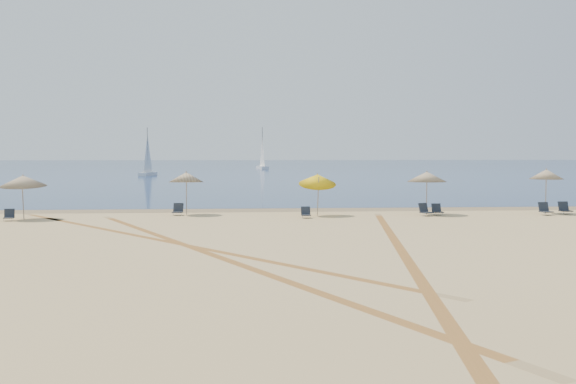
% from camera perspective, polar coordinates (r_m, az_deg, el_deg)
% --- Properties ---
extents(ground, '(160.00, 160.00, 0.00)m').
position_cam_1_polar(ground, '(15.76, 5.82, -8.84)').
color(ground, tan).
rests_on(ground, ground).
extents(ocean, '(500.00, 500.00, 0.00)m').
position_cam_1_polar(ocean, '(240.20, -3.87, 2.44)').
color(ocean, '#0C2151').
rests_on(ocean, ground).
extents(wet_sand, '(500.00, 500.00, 0.00)m').
position_cam_1_polar(wet_sand, '(39.40, -0.46, -1.56)').
color(wet_sand, olive).
rests_on(wet_sand, ground).
extents(umbrella_1, '(2.32, 2.36, 2.36)m').
position_cam_1_polar(umbrella_1, '(36.08, -22.10, 0.91)').
color(umbrella_1, gray).
rests_on(umbrella_1, ground).
extents(umbrella_2, '(1.94, 1.97, 2.42)m').
position_cam_1_polar(umbrella_2, '(36.46, -8.87, 1.28)').
color(umbrella_2, gray).
rests_on(umbrella_2, ground).
extents(umbrella_3, '(2.03, 2.10, 2.54)m').
position_cam_1_polar(umbrella_3, '(35.43, 2.59, 1.11)').
color(umbrella_3, gray).
rests_on(umbrella_3, ground).
extents(umbrella_4, '(2.18, 2.18, 2.44)m').
position_cam_1_polar(umbrella_4, '(36.89, 12.02, 1.31)').
color(umbrella_4, gray).
rests_on(umbrella_4, ground).
extents(umbrella_5, '(1.87, 1.87, 2.56)m').
position_cam_1_polar(umbrella_5, '(39.51, 21.60, 1.44)').
color(umbrella_5, gray).
rests_on(umbrella_5, ground).
extents(chair_2, '(0.60, 0.66, 0.60)m').
position_cam_1_polar(chair_2, '(35.69, -23.14, -1.90)').
color(chair_2, black).
rests_on(chair_2, ground).
extents(chair_3, '(0.60, 0.69, 0.66)m').
position_cam_1_polar(chair_3, '(36.33, -9.57, -1.55)').
color(chair_3, black).
rests_on(chair_3, ground).
extents(chair_4, '(0.50, 0.58, 0.59)m').
position_cam_1_polar(chair_4, '(34.26, 1.57, -1.84)').
color(chair_4, black).
rests_on(chair_4, ground).
extents(chair_5, '(0.80, 0.85, 0.69)m').
position_cam_1_polar(chair_5, '(36.25, 11.86, -1.56)').
color(chair_5, black).
rests_on(chair_5, ground).
extents(chair_6, '(0.56, 0.65, 0.63)m').
position_cam_1_polar(chair_6, '(36.88, 12.87, -1.54)').
color(chair_6, black).
rests_on(chair_6, ground).
extents(chair_7, '(0.66, 0.75, 0.71)m').
position_cam_1_polar(chair_7, '(38.64, 21.50, -1.42)').
color(chair_7, black).
rests_on(chair_7, ground).
extents(chair_8, '(0.60, 0.70, 0.70)m').
position_cam_1_polar(chair_8, '(39.65, 22.98, -1.34)').
color(chair_8, black).
rests_on(chair_8, ground).
extents(sailboat_0, '(2.42, 5.30, 7.65)m').
position_cam_1_polar(sailboat_0, '(106.58, -12.14, 2.64)').
color(sailboat_0, white).
rests_on(sailboat_0, ocean).
extents(sailboat_1, '(2.78, 6.79, 9.83)m').
position_cam_1_polar(sailboat_1, '(153.10, -2.25, 3.11)').
color(sailboat_1, white).
rests_on(sailboat_1, ocean).
extents(tire_tracks, '(44.94, 42.72, 0.00)m').
position_cam_1_polar(tire_tracks, '(23.53, -3.51, -4.81)').
color(tire_tracks, tan).
rests_on(tire_tracks, ground).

